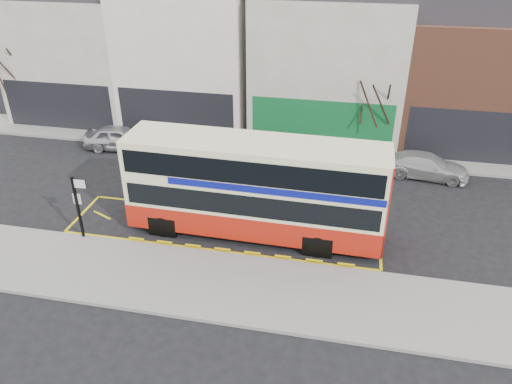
% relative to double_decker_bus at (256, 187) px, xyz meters
% --- Properties ---
extents(ground, '(120.00, 120.00, 0.00)m').
position_rel_double_decker_bus_xyz_m(ground, '(-1.50, -1.63, -2.34)').
color(ground, black).
rests_on(ground, ground).
extents(pavement, '(40.00, 4.00, 0.15)m').
position_rel_double_decker_bus_xyz_m(pavement, '(-1.50, -3.93, -2.26)').
color(pavement, gray).
rests_on(pavement, ground).
extents(kerb, '(40.00, 0.15, 0.15)m').
position_rel_double_decker_bus_xyz_m(kerb, '(-1.50, -2.01, -2.26)').
color(kerb, gray).
rests_on(kerb, ground).
extents(far_pavement, '(50.00, 3.00, 0.15)m').
position_rel_double_decker_bus_xyz_m(far_pavement, '(-1.50, 9.37, -2.26)').
color(far_pavement, gray).
rests_on(far_pavement, ground).
extents(road_markings, '(14.00, 3.40, 0.01)m').
position_rel_double_decker_bus_xyz_m(road_markings, '(-1.50, -0.03, -2.33)').
color(road_markings, yellow).
rests_on(road_markings, ground).
extents(terrace_far_left, '(8.00, 8.01, 10.80)m').
position_rel_double_decker_bus_xyz_m(terrace_far_left, '(-15.00, 13.36, 2.49)').
color(terrace_far_left, silver).
rests_on(terrace_far_left, ground).
extents(terrace_left, '(8.00, 8.01, 11.80)m').
position_rel_double_decker_bus_xyz_m(terrace_left, '(-7.00, 13.36, 2.99)').
color(terrace_left, white).
rests_on(terrace_left, ground).
extents(terrace_green_shop, '(9.00, 8.01, 11.30)m').
position_rel_double_decker_bus_xyz_m(terrace_green_shop, '(2.00, 13.36, 2.74)').
color(terrace_green_shop, silver).
rests_on(terrace_green_shop, ground).
extents(terrace_right, '(9.00, 8.01, 10.30)m').
position_rel_double_decker_bus_xyz_m(terrace_right, '(11.00, 13.36, 2.24)').
color(terrace_right, brown).
rests_on(terrace_right, ground).
extents(double_decker_bus, '(11.17, 2.79, 4.44)m').
position_rel_double_decker_bus_xyz_m(double_decker_bus, '(0.00, 0.00, 0.00)').
color(double_decker_bus, '#FFFBC2').
rests_on(double_decker_bus, ground).
extents(bus_stop_post, '(0.74, 0.14, 2.94)m').
position_rel_double_decker_bus_xyz_m(bus_stop_post, '(-7.28, -2.02, -0.41)').
color(bus_stop_post, black).
rests_on(bus_stop_post, pavement).
extents(car_silver, '(4.45, 2.20, 1.46)m').
position_rel_double_decker_bus_xyz_m(car_silver, '(-9.90, 7.32, -1.61)').
color(car_silver, silver).
rests_on(car_silver, ground).
extents(car_grey, '(4.34, 2.02, 1.38)m').
position_rel_double_decker_bus_xyz_m(car_grey, '(-0.27, 7.43, -1.65)').
color(car_grey, '#44484C').
rests_on(car_grey, ground).
extents(car_white, '(4.65, 2.30, 1.30)m').
position_rel_double_decker_bus_xyz_m(car_white, '(7.93, 7.26, -1.69)').
color(car_white, '#B8B8B8').
rests_on(car_white, ground).
extents(street_tree_left, '(3.15, 3.15, 6.79)m').
position_rel_double_decker_bus_xyz_m(street_tree_left, '(-18.45, 9.91, 2.30)').
color(street_tree_left, '#331F16').
rests_on(street_tree_left, ground).
extents(street_tree_right, '(2.69, 2.69, 5.80)m').
position_rel_double_decker_bus_xyz_m(street_tree_right, '(4.91, 9.52, 1.62)').
color(street_tree_right, '#331F16').
rests_on(street_tree_right, ground).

